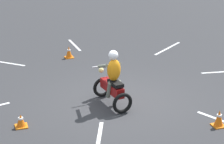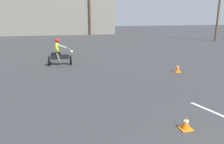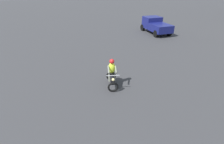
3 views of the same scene
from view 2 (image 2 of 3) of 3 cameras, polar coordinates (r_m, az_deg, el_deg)
motorcycle_rider_background at (r=13.73m, az=-13.68°, el=4.70°), size 1.52×0.70×1.66m
traffic_cone_near_right at (r=12.31m, az=16.76°, el=0.97°), size 0.32×0.32×0.45m
traffic_cone_mid_center at (r=6.34m, az=18.73°, el=-12.62°), size 0.32×0.32×0.35m
lane_stripe_n at (r=7.83m, az=24.24°, el=-9.16°), size 0.51×1.47×0.01m
utility_pole_near at (r=28.90m, az=26.21°, el=15.35°), size 0.24×0.24×8.18m
utility_pole_far at (r=34.99m, az=-5.87°, el=18.23°), size 0.24×0.24×10.50m
building_backdrop at (r=40.52m, az=-18.76°, el=14.91°), size 24.32×10.94×7.48m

